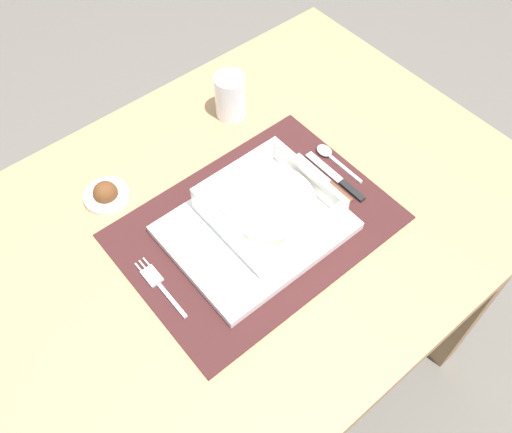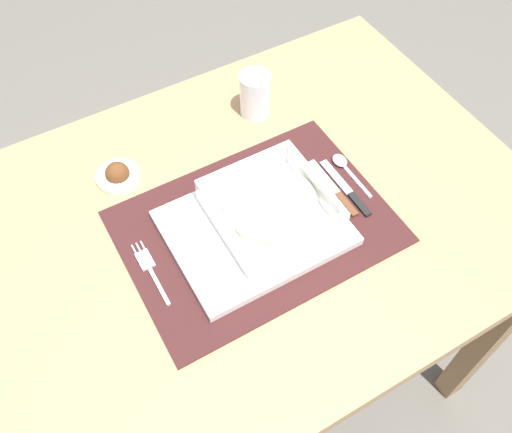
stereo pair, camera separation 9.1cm
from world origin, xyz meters
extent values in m
plane|color=#59544C|center=(0.00, 0.00, 0.00)|extent=(6.00, 6.00, 0.00)
cube|color=#A37A51|center=(0.00, 0.00, 0.74)|extent=(0.98, 0.72, 0.03)
cube|color=olive|center=(0.44, -0.31, 0.36)|extent=(0.05, 0.05, 0.72)
cube|color=olive|center=(-0.44, 0.31, 0.36)|extent=(0.05, 0.05, 0.72)
cube|color=olive|center=(0.44, 0.31, 0.36)|extent=(0.05, 0.05, 0.72)
cube|color=#381919|center=(-0.01, -0.03, 0.76)|extent=(0.44, 0.32, 0.00)
cube|color=white|center=(-0.02, -0.04, 0.77)|extent=(0.28, 0.22, 0.02)
cube|color=white|center=(0.02, -0.03, 0.78)|extent=(0.18, 0.18, 0.01)
cube|color=white|center=(-0.07, -0.03, 0.80)|extent=(0.01, 0.18, 0.04)
cube|color=white|center=(0.10, -0.03, 0.80)|extent=(0.01, 0.18, 0.04)
cube|color=white|center=(0.02, -0.12, 0.80)|extent=(0.16, 0.01, 0.04)
cube|color=white|center=(0.02, 0.05, 0.80)|extent=(0.16, 0.01, 0.04)
cylinder|color=silver|center=(0.02, -0.03, 0.80)|extent=(0.15, 0.15, 0.03)
cube|color=silver|center=(-0.20, -0.06, 0.76)|extent=(0.01, 0.07, 0.00)
cube|color=silver|center=(-0.20, 0.00, 0.76)|extent=(0.02, 0.04, 0.00)
cylinder|color=silver|center=(-0.21, 0.03, 0.76)|extent=(0.00, 0.02, 0.00)
cylinder|color=silver|center=(-0.20, 0.03, 0.76)|extent=(0.00, 0.02, 0.00)
cylinder|color=silver|center=(-0.19, 0.03, 0.76)|extent=(0.00, 0.02, 0.00)
cube|color=silver|center=(0.19, -0.04, 0.76)|extent=(0.01, 0.08, 0.00)
ellipsoid|color=silver|center=(0.19, 0.02, 0.76)|extent=(0.02, 0.03, 0.01)
cube|color=black|center=(0.17, -0.08, 0.76)|extent=(0.01, 0.05, 0.01)
cube|color=silver|center=(0.17, -0.01, 0.76)|extent=(0.01, 0.09, 0.00)
cube|color=#59331E|center=(0.15, -0.07, 0.76)|extent=(0.01, 0.05, 0.01)
cube|color=silver|center=(0.15, 0.00, 0.76)|extent=(0.01, 0.08, 0.00)
cylinder|color=white|center=(0.13, 0.21, 0.80)|extent=(0.06, 0.06, 0.09)
cylinder|color=maroon|center=(0.13, 0.21, 0.77)|extent=(0.05, 0.05, 0.03)
cylinder|color=white|center=(-0.17, 0.18, 0.76)|extent=(0.08, 0.08, 0.01)
sphere|color=#593319|center=(-0.17, 0.18, 0.77)|extent=(0.04, 0.04, 0.04)
camera|label=1|loc=(-0.35, -0.44, 1.53)|focal=39.16mm
camera|label=2|loc=(-0.27, -0.49, 1.53)|focal=39.16mm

